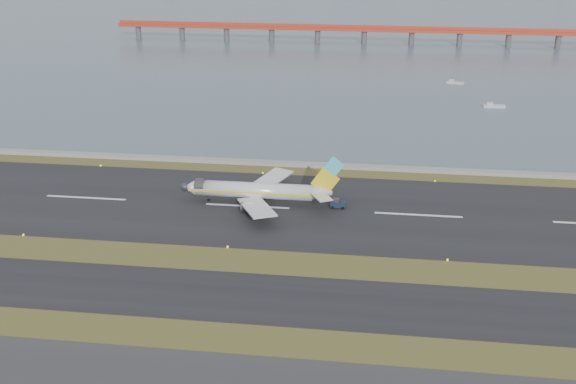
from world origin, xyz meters
name	(u,v)px	position (x,y,z in m)	size (l,w,h in m)	color
ground	(220,264)	(0.00, 0.00, 0.00)	(1000.00, 1000.00, 0.00)	#354016
taxiway_strip	(206,294)	(0.00, -12.00, 0.05)	(1000.00, 18.00, 0.10)	black
runway_strip	(247,206)	(0.00, 30.00, 0.05)	(1000.00, 45.00, 0.10)	black
seawall	(267,163)	(0.00, 60.00, 0.50)	(1000.00, 2.50, 1.00)	gray
red_pier	(364,30)	(20.00, 250.00, 7.28)	(260.00, 5.00, 10.20)	#B0341E
airliner	(260,191)	(2.75, 31.77, 3.46)	(38.52, 32.89, 12.80)	silver
pushback_tug	(338,204)	(21.23, 31.99, 1.10)	(3.55, 2.13, 2.26)	#122233
workboat_near	(493,106)	(69.70, 130.26, 0.58)	(7.57, 2.47, 1.83)	silver
workboat_far	(455,83)	(59.11, 165.64, 0.53)	(7.28, 3.77, 1.69)	silver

